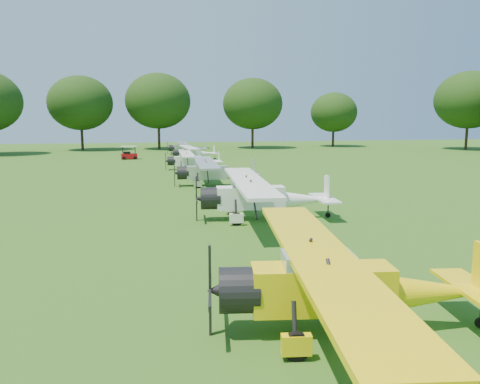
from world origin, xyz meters
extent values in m
plane|color=#225214|center=(0.00, 0.00, 0.00)|extent=(160.00, 160.00, 0.00)
cylinder|color=black|center=(48.89, 44.97, 2.41)|extent=(0.44, 0.44, 4.81)
ellipsoid|color=black|center=(48.89, 44.97, 8.29)|extent=(11.23, 11.23, 9.55)
cylinder|color=black|center=(30.33, 58.05, 1.85)|extent=(0.44, 0.44, 3.70)
ellipsoid|color=black|center=(30.33, 58.05, 6.37)|extent=(8.63, 8.63, 7.34)
cylinder|color=black|center=(14.28, 56.21, 2.25)|extent=(0.44, 0.44, 4.51)
ellipsoid|color=black|center=(14.28, 56.21, 7.77)|extent=(10.52, 10.52, 8.94)
cylinder|color=black|center=(-2.12, 56.74, 2.37)|extent=(0.44, 0.44, 4.74)
ellipsoid|color=black|center=(-2.12, 56.74, 8.16)|extent=(11.05, 11.05, 9.39)
cylinder|color=black|center=(-14.75, 56.54, 2.24)|extent=(0.44, 0.44, 4.49)
ellipsoid|color=black|center=(-14.75, 56.54, 7.73)|extent=(10.47, 10.47, 8.90)
cube|color=yellow|center=(-0.68, -15.12, 1.11)|extent=(3.50, 1.49, 1.11)
cone|color=yellow|center=(2.15, -15.53, 0.95)|extent=(3.07, 1.37, 0.95)
cube|color=#8CA5B2|center=(-0.78, -15.10, 1.69)|extent=(1.82, 1.21, 0.58)
cylinder|color=black|center=(-2.67, -14.82, 1.11)|extent=(1.10, 1.23, 1.10)
cube|color=black|center=(-3.35, -14.72, 1.11)|extent=(0.08, 0.13, 2.22)
cube|color=yellow|center=(-0.78, -15.10, 1.96)|extent=(3.15, 11.33, 0.15)
cube|color=yellow|center=(3.20, -15.69, 1.48)|extent=(0.19, 0.59, 1.38)
cube|color=yellow|center=(3.09, -15.67, 1.01)|extent=(1.32, 3.06, 0.10)
cylinder|color=black|center=(-1.71, -16.30, 0.32)|extent=(0.65, 0.26, 0.64)
cylinder|color=black|center=(-1.32, -13.68, 0.32)|extent=(0.65, 0.26, 0.64)
cylinder|color=black|center=(3.30, -15.70, 0.13)|extent=(0.26, 0.12, 0.25)
cube|color=white|center=(0.53, -2.12, 1.14)|extent=(3.56, 1.35, 1.14)
cone|color=white|center=(3.45, -2.40, 0.98)|extent=(3.12, 1.26, 0.98)
cube|color=#8CA5B2|center=(0.42, -2.11, 1.74)|extent=(1.83, 1.16, 0.60)
cylinder|color=black|center=(-1.53, -1.93, 1.14)|extent=(1.08, 1.22, 1.13)
cube|color=black|center=(-2.23, -1.87, 1.14)|extent=(0.08, 0.14, 2.28)
cube|color=white|center=(0.42, -2.11, 2.01)|extent=(2.65, 11.63, 0.15)
cube|color=white|center=(4.54, -2.50, 1.52)|extent=(0.16, 0.61, 1.41)
cube|color=white|center=(4.43, -2.49, 1.03)|extent=(1.20, 3.12, 0.10)
cylinder|color=black|center=(-0.46, -3.40, 0.33)|extent=(0.67, 0.23, 0.65)
cylinder|color=black|center=(-0.21, -0.69, 0.33)|extent=(0.67, 0.23, 0.65)
cylinder|color=black|center=(4.65, -2.51, 0.13)|extent=(0.27, 0.11, 0.26)
cube|color=silver|center=(-0.01, 10.59, 1.03)|extent=(3.20, 1.13, 1.03)
cone|color=silver|center=(2.63, 10.42, 0.88)|extent=(2.80, 1.06, 0.88)
cube|color=#8CA5B2|center=(-0.11, 10.60, 1.57)|extent=(1.63, 1.00, 0.54)
cylinder|color=black|center=(-1.88, 10.71, 1.03)|extent=(0.95, 1.08, 1.02)
cube|color=black|center=(-2.52, 10.75, 1.03)|extent=(0.07, 0.12, 2.06)
cube|color=silver|center=(-0.11, 10.60, 1.82)|extent=(2.08, 10.49, 0.14)
cube|color=silver|center=(3.62, 10.36, 1.38)|extent=(0.13, 0.55, 1.28)
cube|color=silver|center=(3.52, 10.37, 0.93)|extent=(1.01, 2.80, 0.09)
cylinder|color=black|center=(-0.88, 9.41, 0.29)|extent=(0.60, 0.19, 0.59)
cylinder|color=black|center=(-0.72, 11.87, 0.29)|extent=(0.60, 0.19, 0.59)
cylinder|color=black|center=(3.71, 10.36, 0.12)|extent=(0.24, 0.09, 0.24)
cube|color=white|center=(-0.41, 22.59, 0.92)|extent=(2.82, 0.94, 0.92)
cone|color=white|center=(1.94, 22.49, 0.79)|extent=(2.47, 0.88, 0.79)
cube|color=#8CA5B2|center=(-0.50, 22.59, 1.40)|extent=(1.43, 0.86, 0.48)
cylinder|color=black|center=(-2.07, 22.65, 0.92)|extent=(0.82, 0.94, 0.91)
cube|color=black|center=(-2.64, 22.67, 0.92)|extent=(0.06, 0.11, 1.83)
cube|color=white|center=(-0.50, 22.59, 1.61)|extent=(1.63, 9.29, 0.12)
cube|color=white|center=(2.81, 22.46, 1.22)|extent=(0.11, 0.48, 1.13)
cube|color=white|center=(2.73, 22.46, 0.83)|extent=(0.84, 2.47, 0.08)
cylinder|color=black|center=(-1.15, 21.52, 0.26)|extent=(0.53, 0.16, 0.52)
cylinder|color=black|center=(-1.07, 23.70, 0.26)|extent=(0.53, 0.16, 0.52)
cylinder|color=black|center=(2.90, 22.45, 0.10)|extent=(0.21, 0.08, 0.21)
cube|color=white|center=(0.86, 33.86, 0.91)|extent=(2.81, 0.98, 0.91)
cone|color=white|center=(3.19, 33.99, 0.78)|extent=(2.47, 0.91, 0.78)
cube|color=#8CA5B2|center=(0.77, 33.86, 1.39)|extent=(1.43, 0.87, 0.48)
cylinder|color=black|center=(-0.79, 33.77, 0.91)|extent=(0.83, 0.94, 0.90)
cube|color=black|center=(-1.35, 33.74, 0.91)|extent=(0.06, 0.11, 1.82)
cube|color=white|center=(0.77, 33.86, 1.60)|extent=(1.76, 9.24, 0.12)
cube|color=white|center=(4.06, 34.04, 1.21)|extent=(0.11, 0.48, 1.13)
cube|color=white|center=(3.97, 34.03, 0.82)|extent=(0.87, 2.46, 0.08)
cylinder|color=black|center=(0.22, 32.74, 0.26)|extent=(0.53, 0.17, 0.52)
cylinder|color=black|center=(0.10, 34.90, 0.26)|extent=(0.53, 0.17, 0.52)
cylinder|color=black|center=(4.14, 34.04, 0.10)|extent=(0.21, 0.08, 0.21)
cube|color=silver|center=(0.90, 43.98, 0.92)|extent=(2.82, 0.85, 0.92)
cone|color=silver|center=(3.27, 43.96, 0.79)|extent=(2.47, 0.81, 0.79)
cube|color=#8CA5B2|center=(0.81, 43.98, 1.41)|extent=(1.41, 0.82, 0.48)
cylinder|color=black|center=(-0.77, 43.99, 0.92)|extent=(0.80, 0.92, 0.91)
cube|color=black|center=(-1.34, 43.99, 0.92)|extent=(0.05, 0.11, 1.85)
cube|color=silver|center=(0.81, 43.98, 1.63)|extent=(1.34, 9.32, 0.12)
cube|color=silver|center=(4.15, 43.96, 1.23)|extent=(0.09, 0.48, 1.14)
cube|color=silver|center=(4.06, 43.96, 0.83)|extent=(0.76, 2.47, 0.08)
cylinder|color=black|center=(0.19, 42.88, 0.26)|extent=(0.53, 0.14, 0.53)
cylinder|color=black|center=(0.20, 45.08, 0.26)|extent=(0.53, 0.14, 0.53)
cylinder|color=black|center=(4.24, 43.96, 0.11)|extent=(0.21, 0.07, 0.21)
cube|color=red|center=(-6.65, 36.56, 0.41)|extent=(2.11, 1.29, 0.64)
cube|color=black|center=(-6.92, 36.54, 0.78)|extent=(0.92, 1.08, 0.41)
cube|color=white|center=(-6.65, 36.56, 1.66)|extent=(2.03, 1.37, 0.07)
cylinder|color=black|center=(-7.27, 35.93, 0.20)|extent=(0.41, 0.17, 0.40)
cylinder|color=black|center=(-7.38, 37.06, 0.20)|extent=(0.41, 0.17, 0.40)
cylinder|color=black|center=(-5.91, 36.07, 0.20)|extent=(0.41, 0.17, 0.40)
cylinder|color=black|center=(-6.02, 37.20, 0.20)|extent=(0.41, 0.17, 0.40)
camera|label=1|loc=(-4.79, -25.27, 5.16)|focal=35.00mm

